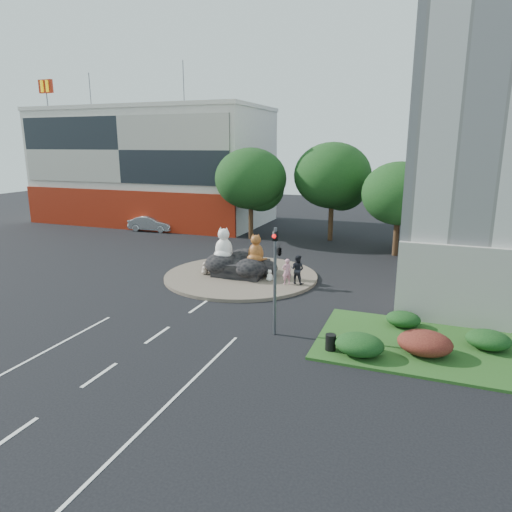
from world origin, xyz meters
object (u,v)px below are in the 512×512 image
Objects in this scene: kitten_white at (270,275)px; pedestrian_pink at (287,271)px; parked_car at (152,224)px; kitten_calico at (205,268)px; pedestrian_dark at (297,269)px; litter_bin at (331,342)px; cat_tabby at (256,248)px; cat_white at (224,244)px.

pedestrian_pink reaches higher than kitten_white.
parked_car is (-16.98, 12.73, 0.20)m from kitten_white.
pedestrian_dark is (6.27, 0.11, 0.48)m from kitten_calico.
kitten_calico is at bearing 174.61° from kitten_white.
kitten_calico is at bearing 10.90° from pedestrian_dark.
kitten_calico is 1.24× the size of litter_bin.
pedestrian_pink is at bearing 39.61° from pedestrian_dark.
kitten_calico is at bearing 140.73° from litter_bin.
cat_tabby reaches higher than kitten_white.
pedestrian_dark is at bearing -6.35° from cat_tabby.
pedestrian_dark is at bearing -128.94° from parked_car.
pedestrian_dark is at bearing 9.40° from kitten_calico.
kitten_white is at bearing 123.90° from litter_bin.
parked_car is at bearing 147.07° from cat_tabby.
cat_white is 4.79m from pedestrian_pink.
cat_white is 3.78m from kitten_white.
cat_white is 12.68m from litter_bin.
kitten_calico is 1.14× the size of kitten_white.
litter_bin is (3.80, -8.34, -0.64)m from pedestrian_dark.
cat_white reaches higher than litter_bin.
parked_car is 30.84m from litter_bin.
cat_tabby reaches higher than kitten_calico.
kitten_white is 1.85m from pedestrian_dark.
kitten_white is at bearing -9.58° from cat_white.
parked_car is (-18.76, 12.69, -0.33)m from pedestrian_dark.
pedestrian_pink is at bearing -10.84° from cat_white.
cat_tabby is at bearing -0.96° from pedestrian_dark.
cat_tabby is at bearing 127.10° from litter_bin.
cat_white is 3.25× the size of litter_bin.
pedestrian_pink is (4.57, -0.80, -1.22)m from cat_white.
cat_white is at bearing 135.42° from litter_bin.
cat_tabby is 19.98m from parked_car.
pedestrian_pink is 0.88× the size of pedestrian_dark.
cat_white is at bearing -173.17° from cat_tabby.
kitten_white is at bearing 11.25° from pedestrian_dark.
litter_bin is at bearing -30.84° from kitten_calico.
cat_tabby is 2.60× the size of kitten_white.
pedestrian_dark is at bearing -4.91° from kitten_white.
parked_car is at bearing 142.73° from kitten_calico.
kitten_calico is (-3.34, -0.67, -1.44)m from cat_tabby.
pedestrian_dark is at bearing 114.51° from litter_bin.
kitten_calico is 0.53× the size of pedestrian_pink.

